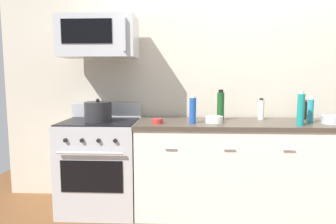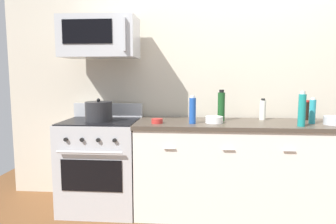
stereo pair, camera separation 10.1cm
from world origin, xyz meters
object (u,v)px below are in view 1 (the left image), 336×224
Objects in this scene: microwave at (99,37)px; stockpot at (98,112)px; bottle_soda_blue at (193,110)px; bottle_dish_soap at (310,111)px; range_oven at (101,164)px; bottle_wine_green at (221,106)px; bottle_vinegar_white at (261,109)px; bowl_white_ceramic at (214,119)px; bottle_sparkling_teal at (301,109)px; bottle_soy_sauce_dark at (305,110)px; bowl_red_small at (157,121)px; bowl_steel_prep at (332,119)px.

stockpot is at bearing -90.13° from microwave.
bottle_dish_soap is (1.13, 0.08, -0.01)m from bottle_soda_blue.
range_oven is 1.28m from microwave.
stockpot is (-0.93, 0.07, -0.03)m from bottle_soda_blue.
stockpot is at bearing -173.17° from bottle_wine_green.
bottle_wine_green is (-0.43, -0.09, 0.04)m from bottle_vinegar_white.
bowl_white_ceramic is 0.63× the size of stockpot.
bowl_white_ceramic is at bearing 169.91° from bottle_sparkling_teal.
range_oven is at bearing -174.41° from bottle_soy_sauce_dark.
bottle_soy_sauce_dark reaches higher than bowl_red_small.
stockpot is (0.00, -0.05, 0.55)m from range_oven.
bowl_red_small is at bearing -167.20° from bottle_soy_sauce_dark.
bowl_red_small is (-0.54, -0.07, -0.01)m from bowl_white_ceramic.
bowl_steel_prep is 2.25m from stockpot.
bowl_steel_prep is (1.03, -0.17, -0.11)m from bottle_wine_green.
range_oven is 1.36m from bottle_wine_green.
bottle_dish_soap is at bearing -100.33° from bottle_soy_sauce_dark.
bottle_dish_soap is 0.21m from bowl_steel_prep.
range_oven is 2.18m from bottle_soy_sauce_dark.
bottle_soda_blue is at bearing -175.80° from bottle_dish_soap.
range_oven reaches higher than bowl_white_ceramic.
bottle_wine_green reaches higher than bottle_soda_blue.
bottle_dish_soap is 0.92m from bowl_white_ceramic.
bottle_vinegar_white is (1.65, 0.18, 0.56)m from range_oven.
microwave is 1.40m from bottle_wine_green.
bottle_vinegar_white is at bearing 8.09° from stockpot.
bottle_wine_green is at bearing 170.37° from bowl_steel_prep.
bottle_soda_blue is 0.23m from bowl_white_ceramic.
bottle_soda_blue is (0.93, -0.17, -0.70)m from microwave.
bottle_soy_sauce_dark is (0.20, 0.41, -0.05)m from bottle_sparkling_teal.
bottle_soy_sauce_dark is at bearing 12.80° from bowl_red_small.
bottle_soda_blue reaches higher than bowl_red_small.
bowl_steel_prep is (0.60, -0.26, -0.06)m from bottle_vinegar_white.
bottle_wine_green is at bearing 156.50° from bottle_sparkling_teal.
bottle_sparkling_teal is 1.19× the size of stockpot.
bowl_red_small is (-1.46, -0.10, -0.09)m from bottle_dish_soap.
bottle_soy_sauce_dark is 1.55m from bowl_red_small.
range_oven reaches higher than bowl_red_small.
bottle_soy_sauce_dark is at bearing 15.91° from bowl_white_ceramic.
bowl_white_ceramic is 1.54× the size of bowl_red_small.
bowl_steel_prep is at bearing 19.77° from bottle_sparkling_teal.
bottle_wine_green reaches higher than bottle_vinegar_white.
bottle_sparkling_teal reaches higher than bowl_steel_prep.
bottle_soda_blue is at bearing 175.02° from bottle_sparkling_teal.
microwave reaches higher than bottle_vinegar_white.
bottle_sparkling_teal is at bearing -160.23° from bowl_steel_prep.
bottle_sparkling_teal is 1.89× the size of bowl_white_ceramic.
bottle_vinegar_white is at bearing 22.77° from bottle_soda_blue.
bottle_wine_green is 1.86× the size of bowl_white_ceramic.
bowl_white_ceramic is (1.14, -0.07, 0.48)m from range_oven.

